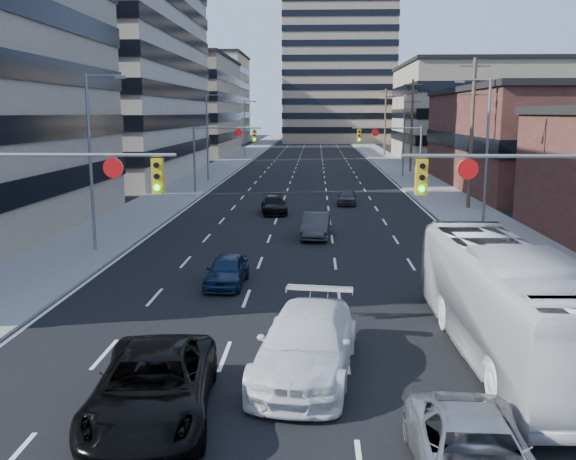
% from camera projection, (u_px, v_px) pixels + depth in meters
% --- Properties ---
extents(road_surface, '(18.00, 300.00, 0.02)m').
position_uv_depth(road_surface, '(312.00, 146.00, 140.73)').
color(road_surface, black).
rests_on(road_surface, ground).
extents(sidewalk_left, '(5.00, 300.00, 0.15)m').
position_uv_depth(sidewalk_left, '(260.00, 145.00, 141.21)').
color(sidewalk_left, slate).
rests_on(sidewalk_left, ground).
extents(sidewalk_right, '(5.00, 300.00, 0.15)m').
position_uv_depth(sidewalk_right, '(365.00, 146.00, 140.22)').
color(sidewalk_right, slate).
rests_on(sidewalk_right, ground).
extents(office_left_mid, '(26.00, 34.00, 28.00)m').
position_uv_depth(office_left_mid, '(64.00, 49.00, 70.58)').
color(office_left_mid, '#ADA089').
rests_on(office_left_mid, ground).
extents(office_left_far, '(20.00, 30.00, 16.00)m').
position_uv_depth(office_left_far, '(173.00, 108.00, 110.84)').
color(office_left_far, gray).
rests_on(office_left_far, ground).
extents(storefront_right_mid, '(20.00, 30.00, 9.00)m').
position_uv_depth(storefront_right_mid, '(562.00, 141.00, 60.26)').
color(storefront_right_mid, '#472119').
rests_on(storefront_right_mid, ground).
extents(office_right_far, '(22.00, 28.00, 14.00)m').
position_uv_depth(office_right_far, '(476.00, 114.00, 97.11)').
color(office_right_far, gray).
rests_on(office_right_far, ground).
extents(apartment_tower, '(26.00, 26.00, 58.00)m').
position_uv_depth(apartment_tower, '(339.00, 21.00, 154.91)').
color(apartment_tower, gray).
rests_on(apartment_tower, ground).
extents(bg_block_left, '(24.00, 24.00, 20.00)m').
position_uv_depth(bg_block_left, '(193.00, 100.00, 149.97)').
color(bg_block_left, '#ADA089').
rests_on(bg_block_left, ground).
extents(bg_block_right, '(22.00, 22.00, 12.00)m').
position_uv_depth(bg_block_right, '(461.00, 118.00, 138.27)').
color(bg_block_right, gray).
rests_on(bg_block_right, ground).
extents(signal_near_left, '(6.59, 0.33, 6.00)m').
position_uv_depth(signal_near_left, '(54.00, 201.00, 20.37)').
color(signal_near_left, slate).
rests_on(signal_near_left, ground).
extents(signal_near_right, '(6.59, 0.33, 6.00)m').
position_uv_depth(signal_near_right, '(530.00, 204.00, 19.73)').
color(signal_near_right, slate).
rests_on(signal_near_right, ground).
extents(signal_far_left, '(6.09, 0.33, 6.00)m').
position_uv_depth(signal_far_left, '(220.00, 145.00, 56.75)').
color(signal_far_left, slate).
rests_on(signal_far_left, ground).
extents(signal_far_right, '(6.09, 0.33, 6.00)m').
position_uv_depth(signal_far_right, '(394.00, 145.00, 56.08)').
color(signal_far_right, slate).
rests_on(signal_far_right, ground).
extents(utility_pole_block, '(2.20, 0.28, 11.00)m').
position_uv_depth(utility_pole_block, '(472.00, 131.00, 46.78)').
color(utility_pole_block, '#4C3D2D').
rests_on(utility_pole_block, ground).
extents(utility_pole_midblock, '(2.20, 0.28, 11.00)m').
position_uv_depth(utility_pole_midblock, '(412.00, 124.00, 76.27)').
color(utility_pole_midblock, '#4C3D2D').
rests_on(utility_pole_midblock, ground).
extents(utility_pole_distant, '(2.20, 0.28, 11.00)m').
position_uv_depth(utility_pole_distant, '(385.00, 121.00, 105.75)').
color(utility_pole_distant, '#4C3D2D').
rests_on(utility_pole_distant, ground).
extents(streetlight_left_near, '(2.03, 0.22, 9.00)m').
position_uv_depth(streetlight_left_near, '(93.00, 154.00, 32.16)').
color(streetlight_left_near, slate).
rests_on(streetlight_left_near, ground).
extents(streetlight_left_mid, '(2.03, 0.22, 9.00)m').
position_uv_depth(streetlight_left_mid, '(209.00, 133.00, 66.56)').
color(streetlight_left_mid, slate).
rests_on(streetlight_left_mid, ground).
extents(streetlight_left_far, '(2.03, 0.22, 9.00)m').
position_uv_depth(streetlight_left_far, '(245.00, 126.00, 100.96)').
color(streetlight_left_far, slate).
rests_on(streetlight_left_far, ground).
extents(streetlight_right_near, '(2.03, 0.22, 9.00)m').
position_uv_depth(streetlight_right_near, '(484.00, 150.00, 36.18)').
color(streetlight_right_near, slate).
rests_on(streetlight_right_near, ground).
extents(streetlight_right_far, '(2.03, 0.22, 9.00)m').
position_uv_depth(streetlight_right_far, '(402.00, 132.00, 70.58)').
color(streetlight_right_far, slate).
rests_on(streetlight_right_far, ground).
extents(black_pickup, '(3.23, 6.06, 1.62)m').
position_uv_depth(black_pickup, '(153.00, 387.00, 14.93)').
color(black_pickup, black).
rests_on(black_pickup, ground).
extents(white_van, '(3.25, 6.41, 1.78)m').
position_uv_depth(white_van, '(307.00, 343.00, 17.50)').
color(white_van, silver).
rests_on(white_van, ground).
extents(silver_suv, '(2.44, 5.01, 1.37)m').
position_uv_depth(silver_suv, '(475.00, 458.00, 12.09)').
color(silver_suv, '#9F9FA3').
rests_on(silver_suv, ground).
extents(transit_bus, '(3.12, 11.94, 3.30)m').
position_uv_depth(transit_bus, '(508.00, 302.00, 18.72)').
color(transit_bus, silver).
rests_on(transit_bus, ground).
extents(sedan_blue, '(1.67, 3.83, 1.28)m').
position_uv_depth(sedan_blue, '(227.00, 270.00, 26.64)').
color(sedan_blue, '#0E1E3A').
rests_on(sedan_blue, ground).
extents(sedan_grey_center, '(1.77, 4.38, 1.41)m').
position_uv_depth(sedan_grey_center, '(316.00, 225.00, 36.93)').
color(sedan_grey_center, '#2F2F32').
rests_on(sedan_grey_center, ground).
extents(sedan_black_far, '(2.25, 4.47, 1.25)m').
position_uv_depth(sedan_black_far, '(274.00, 205.00, 45.78)').
color(sedan_black_far, black).
rests_on(sedan_black_far, ground).
extents(sedan_grey_right, '(1.69, 3.70, 1.23)m').
position_uv_depth(sedan_grey_right, '(347.00, 197.00, 50.26)').
color(sedan_grey_right, '#363639').
rests_on(sedan_grey_right, ground).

